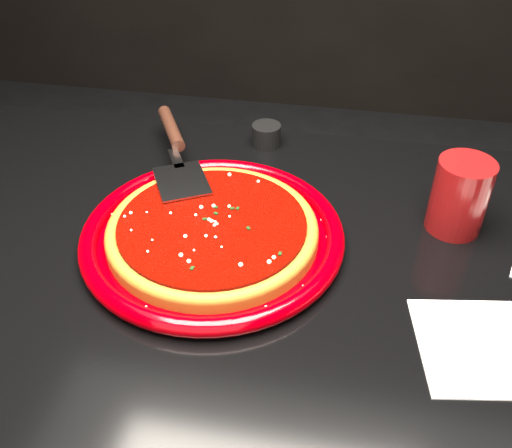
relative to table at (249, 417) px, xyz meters
The scene contains 11 objects.
table is the anchor object (origin of this frame).
plate 0.40m from the table, 143.68° to the left, with size 0.39×0.39×0.03m, color #7D0004.
pizza_crust 0.40m from the table, 143.68° to the left, with size 0.31×0.31×0.02m, color brown.
pizza_crust_rim 0.41m from the table, 143.68° to the left, with size 0.31×0.31×0.02m, color brown.
pizza_sauce 0.41m from the table, 143.68° to the left, with size 0.28×0.28×0.01m, color #6A0500.
parmesan_dusting 0.42m from the table, 143.68° to the left, with size 0.27×0.27×0.01m, color #F3E7BD, non-canonical shape.
basil_flecks 0.42m from the table, 143.68° to the left, with size 0.25×0.25×0.00m, color black, non-canonical shape.
pizza_server 0.50m from the table, 127.31° to the left, with size 0.09×0.33×0.03m, color #B7BABE, non-canonical shape.
cup 0.54m from the table, 26.63° to the left, with size 0.08×0.08×0.12m, color maroon.
napkin_a 0.50m from the table, 16.18° to the right, with size 0.15×0.15×0.00m, color white.
ramekin 0.52m from the table, 94.99° to the left, with size 0.05×0.05×0.04m, color black.
Camera 1 is at (0.12, -0.59, 1.31)m, focal length 40.00 mm.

